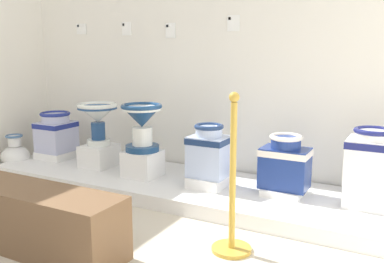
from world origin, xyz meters
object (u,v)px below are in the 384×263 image
at_px(info_placard_second, 127,29).
at_px(plinth_block_broad_patterned, 209,181).
at_px(plinth_block_pale_glazed, 57,154).
at_px(info_placard_first, 81,29).
at_px(antique_toilet_slender_white, 98,115).
at_px(antique_toilet_rightmost, 372,156).
at_px(stanchion_post_near_right, 232,205).
at_px(plinth_block_leftmost, 284,191).
at_px(antique_toilet_broad_patterned, 209,150).
at_px(plinth_block_central_ornate, 143,164).
at_px(info_placard_third, 171,30).
at_px(antique_toilet_leftmost, 285,162).
at_px(decorative_vase_companion, 15,155).
at_px(antique_toilet_central_ornate, 142,121).
at_px(museum_bench, 39,220).
at_px(info_placard_fourth, 233,23).
at_px(plinth_block_rightmost, 369,195).
at_px(plinth_block_slender_white, 99,156).
at_px(antique_toilet_pale_glazed, 56,131).

bearing_deg(info_placard_second, plinth_block_broad_patterned, -23.88).
height_order(plinth_block_pale_glazed, info_placard_first, info_placard_first).
bearing_deg(antique_toilet_slender_white, antique_toilet_rightmost, 1.47).
bearing_deg(stanchion_post_near_right, plinth_block_leftmost, 85.11).
height_order(antique_toilet_broad_patterned, stanchion_post_near_right, stanchion_post_near_right).
relative_size(plinth_block_central_ornate, info_placard_third, 2.07).
distance_m(plinth_block_pale_glazed, antique_toilet_leftmost, 2.48).
bearing_deg(info_placard_second, plinth_block_leftmost, -13.14).
bearing_deg(decorative_vase_companion, antique_toilet_central_ornate, 3.98).
bearing_deg(antique_toilet_broad_patterned, museum_bench, -111.64).
bearing_deg(antique_toilet_slender_white, antique_toilet_central_ornate, -8.29).
bearing_deg(plinth_block_leftmost, info_placard_fourth, 146.33).
xyz_separation_m(plinth_block_pale_glazed, stanchion_post_near_right, (2.39, -0.89, 0.15)).
relative_size(plinth_block_leftmost, info_placard_first, 2.30).
distance_m(plinth_block_central_ornate, info_placard_third, 1.33).
relative_size(antique_toilet_leftmost, plinth_block_rightmost, 1.26).
relative_size(plinth_block_pale_glazed, plinth_block_central_ornate, 1.20).
bearing_deg(plinth_block_rightmost, antique_toilet_slender_white, -178.53).
distance_m(plinth_block_slender_white, antique_toilet_slender_white, 0.41).
xyz_separation_m(plinth_block_central_ornate, stanchion_post_near_right, (1.20, -0.76, 0.07)).
distance_m(plinth_block_pale_glazed, museum_bench, 1.96).
height_order(plinth_block_slender_white, museum_bench, museum_bench).
bearing_deg(plinth_block_rightmost, info_placard_second, 170.57).
xyz_separation_m(plinth_block_pale_glazed, info_placard_second, (0.64, 0.43, 1.32)).
xyz_separation_m(antique_toilet_broad_patterned, decorative_vase_companion, (-2.22, -0.13, -0.27)).
height_order(antique_toilet_central_ornate, info_placard_fourth, info_placard_fourth).
distance_m(plinth_block_broad_patterned, antique_toilet_rightmost, 1.30).
relative_size(plinth_block_broad_patterned, antique_toilet_leftmost, 0.72).
bearing_deg(stanchion_post_near_right, info_placard_second, 143.12).
relative_size(antique_toilet_leftmost, info_placard_first, 3.18).
bearing_deg(info_placard_first, antique_toilet_slender_white, -38.78).
distance_m(decorative_vase_companion, stanchion_post_near_right, 2.84).
height_order(plinth_block_pale_glazed, antique_toilet_broad_patterned, antique_toilet_broad_patterned).
bearing_deg(decorative_vase_companion, antique_toilet_leftmost, 4.79).
height_order(plinth_block_pale_glazed, antique_toilet_slender_white, antique_toilet_slender_white).
bearing_deg(antique_toilet_broad_patterned, antique_toilet_leftmost, 10.07).
height_order(antique_toilet_slender_white, stanchion_post_near_right, stanchion_post_near_right).
distance_m(plinth_block_central_ornate, decorative_vase_companion, 1.57).
relative_size(antique_toilet_pale_glazed, info_placard_third, 2.90).
bearing_deg(antique_toilet_slender_white, info_placard_first, 141.22).
relative_size(stanchion_post_near_right, museum_bench, 0.86).
distance_m(plinth_block_central_ornate, plinth_block_broad_patterned, 0.66).
xyz_separation_m(antique_toilet_pale_glazed, info_placard_fourth, (1.83, 0.43, 1.08)).
xyz_separation_m(info_placard_first, museum_bench, (1.29, -1.88, -1.28)).
distance_m(info_placard_second, stanchion_post_near_right, 2.49).
xyz_separation_m(antique_toilet_leftmost, info_placard_second, (-1.83, 0.43, 1.09)).
height_order(plinth_block_rightmost, decorative_vase_companion, decorative_vase_companion).
height_order(antique_toilet_leftmost, info_placard_fourth, info_placard_fourth).
distance_m(info_placard_third, decorative_vase_companion, 2.11).
xyz_separation_m(antique_toilet_central_ornate, info_placard_third, (-0.03, 0.56, 0.81)).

